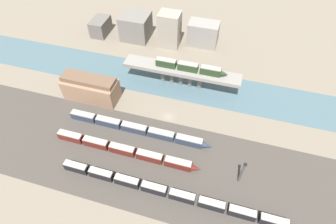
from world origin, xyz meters
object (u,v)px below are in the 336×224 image
train_yard_mid (125,150)px  signal_tower (242,173)px  warehouse_building (91,88)px  train_yard_near (171,193)px  train_yard_far (137,129)px  train_on_bridge (190,67)px

train_yard_mid → signal_tower: signal_tower is taller
warehouse_building → train_yard_near: bearing=-37.1°
train_yard_near → signal_tower: 26.36m
warehouse_building → signal_tower: signal_tower is taller
train_yard_mid → signal_tower: (45.12, 0.31, 4.35)m
train_yard_far → warehouse_building: 31.22m
train_on_bridge → signal_tower: (29.54, -45.87, -5.15)m
train_yard_mid → warehouse_building: bearing=137.0°
train_yard_mid → train_yard_far: (0.95, 11.51, -0.07)m
train_yard_near → train_yard_mid: size_ratio=1.41×
train_yard_near → train_yard_far: bearing=132.0°
train_yard_mid → warehouse_building: (-26.88, 25.05, 4.04)m
train_on_bridge → train_yard_mid: 49.66m
train_yard_near → signal_tower: size_ratio=6.75×
train_yard_near → train_yard_far: 31.93m
train_yard_mid → train_yard_far: size_ratio=0.96×
train_yard_far → train_on_bridge: bearing=67.1°
train_on_bridge → signal_tower: train_on_bridge is taller
train_on_bridge → train_yard_mid: train_on_bridge is taller
signal_tower → train_yard_mid: bearing=-179.6°
train_yard_near → train_yard_mid: train_yard_near is taller
train_yard_far → warehouse_building: bearing=154.0°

